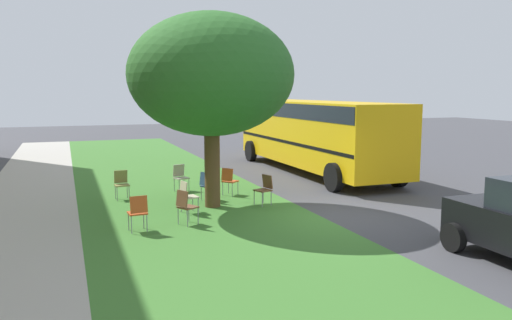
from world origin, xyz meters
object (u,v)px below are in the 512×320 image
street_tree (211,75)px  chair_6 (265,187)px  chair_2 (180,176)px  school_bus (313,129)px  chair_0 (187,194)px  chair_3 (186,204)px  chair_5 (138,210)px  chair_7 (122,182)px  chair_4 (229,179)px  chair_1 (207,184)px

street_tree → chair_6: 3.55m
chair_2 → school_bus: size_ratio=0.08×
chair_0 → chair_3: bearing=165.4°
chair_0 → chair_3: 1.26m
street_tree → chair_2: street_tree is taller
street_tree → chair_6: bearing=-102.3°
chair_0 → chair_5: bearing=133.8°
street_tree → chair_7: street_tree is taller
school_bus → street_tree: bearing=130.1°
chair_3 → chair_7: bearing=17.1°
street_tree → school_bus: 7.58m
chair_5 → school_bus: (6.69, -7.96, 1.24)m
school_bus → chair_7: bearing=109.0°
chair_3 → chair_6: same height
chair_0 → chair_6: bearing=-84.8°
chair_0 → school_bus: size_ratio=0.08×
chair_4 → chair_1: bearing=123.2°
street_tree → chair_3: size_ratio=6.20×
chair_1 → chair_0: bearing=145.2°
chair_4 → chair_6: size_ratio=1.00×
chair_4 → school_bus: bearing=-54.3°
chair_2 → chair_7: size_ratio=1.00×
chair_7 → chair_5: bearing=179.5°
chair_2 → chair_5: same height
chair_3 → chair_7: size_ratio=1.00×
chair_0 → chair_7: (2.52, 1.47, 0.00)m
street_tree → chair_2: bearing=8.1°
chair_0 → chair_4: 2.60m
street_tree → chair_5: bearing=129.9°
street_tree → chair_6: street_tree is taller
chair_5 → street_tree: bearing=-50.1°
chair_1 → chair_2: size_ratio=1.00×
chair_2 → chair_5: bearing=156.5°
street_tree → chair_6: (-0.32, -1.48, -3.21)m
chair_2 → chair_3: same height
chair_0 → chair_4: (1.89, -1.79, 0.00)m
chair_1 → chair_7: same height
chair_0 → street_tree: bearing=-58.2°
chair_0 → chair_6: 2.35m
chair_1 → chair_5: same height
chair_0 → chair_1: (1.33, -0.93, 0.00)m
chair_1 → school_bus: 6.89m
chair_0 → chair_2: (3.14, -0.49, 0.00)m
chair_2 → chair_5: size_ratio=1.00×
chair_6 → chair_5: bearing=113.3°
chair_0 → chair_5: size_ratio=1.00×
chair_0 → chair_1: 1.62m
chair_0 → chair_4: same height
chair_6 → chair_1: bearing=51.6°
street_tree → chair_0: bearing=121.8°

